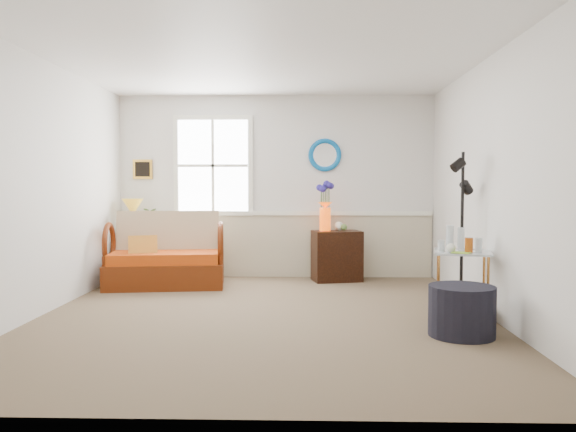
{
  "coord_description": "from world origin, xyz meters",
  "views": [
    {
      "loc": [
        0.39,
        -5.55,
        1.3
      ],
      "look_at": [
        0.23,
        0.25,
        1.0
      ],
      "focal_mm": 35.0,
      "sensor_mm": 36.0,
      "label": 1
    }
  ],
  "objects_px": {
    "side_table": "(462,285)",
    "loveseat": "(166,249)",
    "floor_lamp": "(462,232)",
    "ottoman": "(462,311)",
    "lamp_stand": "(135,258)",
    "cabinet": "(337,256)"
  },
  "relations": [
    {
      "from": "side_table",
      "to": "loveseat",
      "type": "bearing_deg",
      "value": 152.85
    },
    {
      "from": "floor_lamp",
      "to": "side_table",
      "type": "bearing_deg",
      "value": -121.19
    },
    {
      "from": "loveseat",
      "to": "floor_lamp",
      "type": "distance_m",
      "value": 3.72
    },
    {
      "from": "ottoman",
      "to": "lamp_stand",
      "type": "bearing_deg",
      "value": 142.12
    },
    {
      "from": "lamp_stand",
      "to": "cabinet",
      "type": "height_order",
      "value": "cabinet"
    },
    {
      "from": "lamp_stand",
      "to": "floor_lamp",
      "type": "relative_size",
      "value": 0.36
    },
    {
      "from": "lamp_stand",
      "to": "side_table",
      "type": "height_order",
      "value": "side_table"
    },
    {
      "from": "lamp_stand",
      "to": "ottoman",
      "type": "distance_m",
      "value": 4.75
    },
    {
      "from": "ottoman",
      "to": "cabinet",
      "type": "bearing_deg",
      "value": 107.86
    },
    {
      "from": "loveseat",
      "to": "cabinet",
      "type": "relative_size",
      "value": 2.15
    },
    {
      "from": "lamp_stand",
      "to": "side_table",
      "type": "bearing_deg",
      "value": -30.13
    },
    {
      "from": "lamp_stand",
      "to": "cabinet",
      "type": "bearing_deg",
      "value": -1.51
    },
    {
      "from": "side_table",
      "to": "floor_lamp",
      "type": "xyz_separation_m",
      "value": [
        0.1,
        0.37,
        0.5
      ]
    },
    {
      "from": "floor_lamp",
      "to": "loveseat",
      "type": "bearing_deg",
      "value": 142.21
    },
    {
      "from": "side_table",
      "to": "ottoman",
      "type": "bearing_deg",
      "value": -105.55
    },
    {
      "from": "lamp_stand",
      "to": "side_table",
      "type": "distance_m",
      "value": 4.54
    },
    {
      "from": "cabinet",
      "to": "ottoman",
      "type": "height_order",
      "value": "cabinet"
    },
    {
      "from": "floor_lamp",
      "to": "ottoman",
      "type": "height_order",
      "value": "floor_lamp"
    },
    {
      "from": "floor_lamp",
      "to": "cabinet",
      "type": "bearing_deg",
      "value": 106.56
    },
    {
      "from": "lamp_stand",
      "to": "floor_lamp",
      "type": "height_order",
      "value": "floor_lamp"
    },
    {
      "from": "loveseat",
      "to": "ottoman",
      "type": "xyz_separation_m",
      "value": [
        3.17,
        -2.36,
        -0.27
      ]
    },
    {
      "from": "cabinet",
      "to": "ottoman",
      "type": "distance_m",
      "value": 2.99
    }
  ]
}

